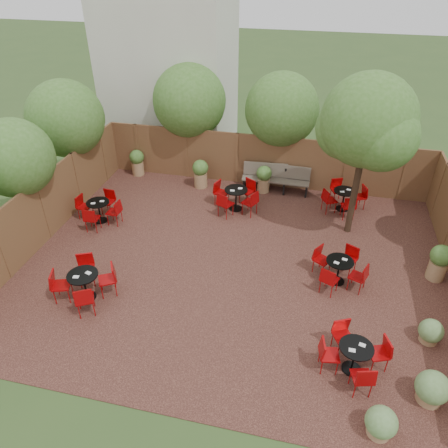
# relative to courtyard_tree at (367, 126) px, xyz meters

# --- Properties ---
(ground) EXTENTS (80.00, 80.00, 0.00)m
(ground) POSITION_rel_courtyard_tree_xyz_m (-3.19, -2.47, -3.56)
(ground) COLOR #354F23
(ground) RESTS_ON ground
(courtyard_paving) EXTENTS (12.00, 10.00, 0.02)m
(courtyard_paving) POSITION_rel_courtyard_tree_xyz_m (-3.19, -2.47, -3.55)
(courtyard_paving) COLOR black
(courtyard_paving) RESTS_ON ground
(fence_back) EXTENTS (12.00, 0.08, 2.00)m
(fence_back) POSITION_rel_courtyard_tree_xyz_m (-3.19, 2.53, -2.56)
(fence_back) COLOR brown
(fence_back) RESTS_ON ground
(fence_left) EXTENTS (0.08, 10.00, 2.00)m
(fence_left) POSITION_rel_courtyard_tree_xyz_m (-9.19, -2.47, -2.56)
(fence_left) COLOR brown
(fence_left) RESTS_ON ground
(neighbour_building) EXTENTS (5.00, 4.00, 8.00)m
(neighbour_building) POSITION_rel_courtyard_tree_xyz_m (-7.69, 5.53, 0.44)
(neighbour_building) COLOR beige
(neighbour_building) RESTS_ON ground
(overhang_foliage) EXTENTS (15.44, 10.52, 2.76)m
(overhang_foliage) POSITION_rel_courtyard_tree_xyz_m (-5.53, 1.13, -0.82)
(overhang_foliage) COLOR #3B6621
(overhang_foliage) RESTS_ON ground
(courtyard_tree) EXTENTS (2.80, 2.70, 5.02)m
(courtyard_tree) POSITION_rel_courtyard_tree_xyz_m (0.00, 0.00, 0.00)
(courtyard_tree) COLOR black
(courtyard_tree) RESTS_ON courtyard_paving
(park_bench_left) EXTENTS (1.62, 0.56, 0.99)m
(park_bench_left) POSITION_rel_courtyard_tree_xyz_m (-2.19, 2.17, -3.03)
(park_bench_left) COLOR brown
(park_bench_left) RESTS_ON courtyard_paving
(park_bench_right) EXTENTS (1.68, 0.65, 1.01)m
(park_bench_right) POSITION_rel_courtyard_tree_xyz_m (-3.04, 2.17, -3.02)
(park_bench_right) COLOR brown
(park_bench_right) RESTS_ON courtyard_paving
(bistro_tables) EXTENTS (9.60, 8.38, 0.90)m
(bistro_tables) POSITION_rel_courtyard_tree_xyz_m (-3.32, -2.00, -3.11)
(bistro_tables) COLOR black
(bistro_tables) RESTS_ON courtyard_paving
(planters) EXTENTS (11.07, 4.64, 1.08)m
(planters) POSITION_rel_courtyard_tree_xyz_m (-3.49, 1.00, -2.97)
(planters) COLOR #96724B
(planters) RESTS_ON courtyard_paving
(low_shrubs) EXTENTS (1.87, 3.20, 0.74)m
(low_shrubs) POSITION_rel_courtyard_tree_xyz_m (1.30, -5.81, -3.21)
(low_shrubs) COLOR #96724B
(low_shrubs) RESTS_ON courtyard_paving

